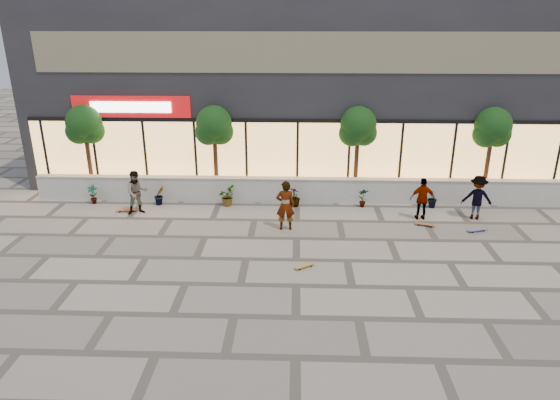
{
  "coord_description": "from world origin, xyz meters",
  "views": [
    {
      "loc": [
        -0.03,
        -12.77,
        7.45
      ],
      "look_at": [
        -0.6,
        3.66,
        1.3
      ],
      "focal_mm": 32.0,
      "sensor_mm": 36.0,
      "label": 1
    }
  ],
  "objects_px": {
    "skater_center": "(285,205)",
    "skater_left": "(137,192)",
    "tree_east": "(492,130)",
    "tree_midwest": "(214,128)",
    "skateboard_left": "(126,210)",
    "skateboard_center": "(304,266)",
    "skateboard_right_far": "(477,230)",
    "tree_west": "(85,127)",
    "skater_right_near": "(423,199)",
    "skater_right_far": "(477,198)",
    "skateboard_right_near": "(425,224)",
    "tree_mideast": "(358,129)"
  },
  "relations": [
    {
      "from": "tree_midwest",
      "to": "skater_center",
      "type": "bearing_deg",
      "value": -49.49
    },
    {
      "from": "skater_right_near",
      "to": "skater_right_far",
      "type": "relative_size",
      "value": 0.96
    },
    {
      "from": "skateboard_right_near",
      "to": "tree_east",
      "type": "bearing_deg",
      "value": 65.08
    },
    {
      "from": "skater_right_far",
      "to": "skateboard_right_far",
      "type": "distance_m",
      "value": 1.51
    },
    {
      "from": "skateboard_right_near",
      "to": "skater_right_near",
      "type": "bearing_deg",
      "value": 111.18
    },
    {
      "from": "skater_center",
      "to": "skater_left",
      "type": "height_order",
      "value": "skater_center"
    },
    {
      "from": "skater_left",
      "to": "tree_mideast",
      "type": "bearing_deg",
      "value": -9.13
    },
    {
      "from": "skater_center",
      "to": "skater_right_near",
      "type": "xyz_separation_m",
      "value": [
        5.22,
        1.14,
        -0.1
      ]
    },
    {
      "from": "skateboard_right_far",
      "to": "skater_left",
      "type": "bearing_deg",
      "value": 156.09
    },
    {
      "from": "skater_center",
      "to": "skater_left",
      "type": "bearing_deg",
      "value": -16.98
    },
    {
      "from": "tree_west",
      "to": "skater_right_far",
      "type": "xyz_separation_m",
      "value": [
        15.89,
        -2.34,
        -2.12
      ]
    },
    {
      "from": "tree_midwest",
      "to": "skater_right_far",
      "type": "distance_m",
      "value": 10.86
    },
    {
      "from": "tree_midwest",
      "to": "skateboard_left",
      "type": "bearing_deg",
      "value": -147.87
    },
    {
      "from": "skateboard_center",
      "to": "skateboard_right_near",
      "type": "xyz_separation_m",
      "value": [
        4.55,
        3.43,
        0.0
      ]
    },
    {
      "from": "tree_east",
      "to": "skater_right_near",
      "type": "distance_m",
      "value": 4.58
    },
    {
      "from": "tree_mideast",
      "to": "tree_east",
      "type": "relative_size",
      "value": 1.0
    },
    {
      "from": "tree_west",
      "to": "tree_midwest",
      "type": "height_order",
      "value": "same"
    },
    {
      "from": "skateboard_center",
      "to": "skateboard_right_far",
      "type": "distance_m",
      "value": 7.0
    },
    {
      "from": "skater_right_far",
      "to": "skateboard_right_far",
      "type": "relative_size",
      "value": 2.19
    },
    {
      "from": "skater_right_near",
      "to": "skateboard_left",
      "type": "relative_size",
      "value": 2.07
    },
    {
      "from": "tree_west",
      "to": "skateboard_right_far",
      "type": "xyz_separation_m",
      "value": [
        15.58,
        -3.6,
        -2.91
      ]
    },
    {
      "from": "skater_left",
      "to": "skater_right_near",
      "type": "height_order",
      "value": "skater_left"
    },
    {
      "from": "skateboard_left",
      "to": "tree_mideast",
      "type": "bearing_deg",
      "value": 2.21
    },
    {
      "from": "skateboard_center",
      "to": "skateboard_left",
      "type": "distance_m",
      "value": 8.4
    },
    {
      "from": "tree_mideast",
      "to": "skateboard_right_far",
      "type": "bearing_deg",
      "value": -41.39
    },
    {
      "from": "skater_right_far",
      "to": "skater_left",
      "type": "bearing_deg",
      "value": 12.22
    },
    {
      "from": "tree_east",
      "to": "skater_center",
      "type": "height_order",
      "value": "tree_east"
    },
    {
      "from": "tree_east",
      "to": "skater_center",
      "type": "xyz_separation_m",
      "value": [
        -8.42,
        -3.6,
        -2.05
      ]
    },
    {
      "from": "skateboard_right_near",
      "to": "tree_midwest",
      "type": "bearing_deg",
      "value": 179.65
    },
    {
      "from": "skater_right_near",
      "to": "skateboard_left",
      "type": "distance_m",
      "value": 11.68
    },
    {
      "from": "tree_west",
      "to": "skater_center",
      "type": "distance_m",
      "value": 9.53
    },
    {
      "from": "skateboard_center",
      "to": "skateboard_right_far",
      "type": "relative_size",
      "value": 0.86
    },
    {
      "from": "tree_west",
      "to": "skateboard_center",
      "type": "bearing_deg",
      "value": -35.46
    },
    {
      "from": "skater_center",
      "to": "tree_west",
      "type": "bearing_deg",
      "value": -26.82
    },
    {
      "from": "tree_west",
      "to": "tree_midwest",
      "type": "bearing_deg",
      "value": 0.0
    },
    {
      "from": "tree_east",
      "to": "skateboard_right_near",
      "type": "bearing_deg",
      "value": -135.37
    },
    {
      "from": "skater_right_far",
      "to": "skateboard_right_near",
      "type": "bearing_deg",
      "value": 33.82
    },
    {
      "from": "tree_mideast",
      "to": "skateboard_right_near",
      "type": "distance_m",
      "value": 4.87
    },
    {
      "from": "tree_midwest",
      "to": "skateboard_center",
      "type": "distance_m",
      "value": 8.12
    },
    {
      "from": "skater_center",
      "to": "skater_right_far",
      "type": "relative_size",
      "value": 1.08
    },
    {
      "from": "tree_east",
      "to": "skater_center",
      "type": "distance_m",
      "value": 9.39
    },
    {
      "from": "tree_midwest",
      "to": "skater_right_far",
      "type": "xyz_separation_m",
      "value": [
        10.39,
        -2.34,
        -2.12
      ]
    },
    {
      "from": "tree_east",
      "to": "skater_center",
      "type": "bearing_deg",
      "value": -156.83
    },
    {
      "from": "skater_right_far",
      "to": "tree_west",
      "type": "bearing_deg",
      "value": 4.22
    },
    {
      "from": "skater_left",
      "to": "skateboard_left",
      "type": "relative_size",
      "value": 2.19
    },
    {
      "from": "tree_mideast",
      "to": "skateboard_center",
      "type": "relative_size",
      "value": 5.74
    },
    {
      "from": "skater_center",
      "to": "skateboard_right_near",
      "type": "distance_m",
      "value": 5.31
    },
    {
      "from": "tree_west",
      "to": "tree_midwest",
      "type": "distance_m",
      "value": 5.5
    },
    {
      "from": "skater_center",
      "to": "skateboard_center",
      "type": "bearing_deg",
      "value": 98.65
    },
    {
      "from": "skateboard_center",
      "to": "tree_west",
      "type": "bearing_deg",
      "value": 111.76
    }
  ]
}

